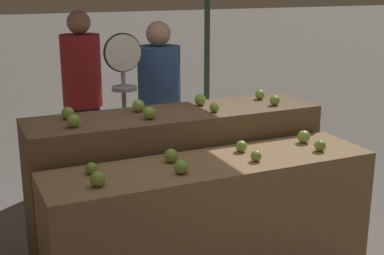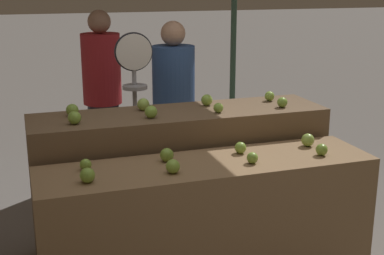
# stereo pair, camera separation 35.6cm
# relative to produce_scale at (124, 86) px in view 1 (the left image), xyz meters

# --- Properties ---
(display_counter_front) EXTENTS (2.14, 0.55, 0.88)m
(display_counter_front) POSITION_rel_produce_scale_xyz_m (0.20, -1.20, -0.72)
(display_counter_front) COLOR olive
(display_counter_front) RESTS_ON ground_plane
(display_counter_back) EXTENTS (2.14, 0.55, 1.07)m
(display_counter_back) POSITION_rel_produce_scale_xyz_m (0.20, -0.60, -0.63)
(display_counter_back) COLOR brown
(display_counter_back) RESTS_ON ground_plane
(apple_front_0) EXTENTS (0.09, 0.09, 0.09)m
(apple_front_0) POSITION_rel_produce_scale_xyz_m (-0.57, -1.31, -0.24)
(apple_front_0) COLOR #7AA338
(apple_front_0) RESTS_ON display_counter_front
(apple_front_1) EXTENTS (0.09, 0.09, 0.09)m
(apple_front_1) POSITION_rel_produce_scale_xyz_m (-0.07, -1.31, -0.24)
(apple_front_1) COLOR #84AD3D
(apple_front_1) RESTS_ON display_counter_front
(apple_front_2) EXTENTS (0.07, 0.07, 0.07)m
(apple_front_2) POSITION_rel_produce_scale_xyz_m (0.45, -1.30, -0.25)
(apple_front_2) COLOR #7AA338
(apple_front_2) RESTS_ON display_counter_front
(apple_front_3) EXTENTS (0.08, 0.08, 0.08)m
(apple_front_3) POSITION_rel_produce_scale_xyz_m (0.94, -1.30, -0.25)
(apple_front_3) COLOR #7AA338
(apple_front_3) RESTS_ON display_counter_front
(apple_front_4) EXTENTS (0.07, 0.07, 0.07)m
(apple_front_4) POSITION_rel_produce_scale_xyz_m (-0.55, -1.10, -0.25)
(apple_front_4) COLOR #7AA338
(apple_front_4) RESTS_ON display_counter_front
(apple_front_5) EXTENTS (0.09, 0.09, 0.09)m
(apple_front_5) POSITION_rel_produce_scale_xyz_m (-0.04, -1.10, -0.24)
(apple_front_5) COLOR #7AA338
(apple_front_5) RESTS_ON display_counter_front
(apple_front_6) EXTENTS (0.08, 0.08, 0.08)m
(apple_front_6) POSITION_rel_produce_scale_xyz_m (0.46, -1.09, -0.25)
(apple_front_6) COLOR #84AD3D
(apple_front_6) RESTS_ON display_counter_front
(apple_front_7) EXTENTS (0.09, 0.09, 0.09)m
(apple_front_7) POSITION_rel_produce_scale_xyz_m (0.96, -1.10, -0.24)
(apple_front_7) COLOR #8EB247
(apple_front_7) RESTS_ON display_counter_front
(apple_back_0) EXTENTS (0.09, 0.09, 0.09)m
(apple_back_0) POSITION_rel_produce_scale_xyz_m (-0.56, -0.72, -0.05)
(apple_back_0) COLOR #7AA338
(apple_back_0) RESTS_ON display_counter_back
(apple_back_1) EXTENTS (0.09, 0.09, 0.09)m
(apple_back_1) POSITION_rel_produce_scale_xyz_m (-0.05, -0.72, -0.05)
(apple_back_1) COLOR #7AA338
(apple_back_1) RESTS_ON display_counter_back
(apple_back_2) EXTENTS (0.07, 0.07, 0.07)m
(apple_back_2) POSITION_rel_produce_scale_xyz_m (0.45, -0.72, -0.06)
(apple_back_2) COLOR #84AD3D
(apple_back_2) RESTS_ON display_counter_back
(apple_back_3) EXTENTS (0.08, 0.08, 0.08)m
(apple_back_3) POSITION_rel_produce_scale_xyz_m (0.95, -0.72, -0.06)
(apple_back_3) COLOR #7AA338
(apple_back_3) RESTS_ON display_counter_back
(apple_back_4) EXTENTS (0.09, 0.09, 0.09)m
(apple_back_4) POSITION_rel_produce_scale_xyz_m (-0.55, -0.50, -0.05)
(apple_back_4) COLOR #7AA338
(apple_back_4) RESTS_ON display_counter_back
(apple_back_5) EXTENTS (0.09, 0.09, 0.09)m
(apple_back_5) POSITION_rel_produce_scale_xyz_m (-0.05, -0.49, -0.05)
(apple_back_5) COLOR #8EB247
(apple_back_5) RESTS_ON display_counter_back
(apple_back_6) EXTENTS (0.09, 0.09, 0.09)m
(apple_back_6) POSITION_rel_produce_scale_xyz_m (0.44, -0.49, -0.05)
(apple_back_6) COLOR #84AD3D
(apple_back_6) RESTS_ON display_counter_back
(apple_back_7) EXTENTS (0.08, 0.08, 0.08)m
(apple_back_7) POSITION_rel_produce_scale_xyz_m (0.96, -0.49, -0.06)
(apple_back_7) COLOR #84AD3D
(apple_back_7) RESTS_ON display_counter_back
(produce_scale) EXTENTS (0.31, 0.20, 1.58)m
(produce_scale) POSITION_rel_produce_scale_xyz_m (0.00, 0.00, 0.00)
(produce_scale) COLOR #99999E
(produce_scale) RESTS_ON ground_plane
(person_vendor_at_scale) EXTENTS (0.50, 0.50, 1.64)m
(person_vendor_at_scale) POSITION_rel_produce_scale_xyz_m (0.42, 0.31, -0.22)
(person_vendor_at_scale) COLOR #2D2D38
(person_vendor_at_scale) RESTS_ON ground_plane
(person_customer_left) EXTENTS (0.38, 0.38, 1.70)m
(person_customer_left) POSITION_rel_produce_scale_xyz_m (-0.10, 1.04, -0.19)
(person_customer_left) COLOR #2D2D38
(person_customer_left) RESTS_ON ground_plane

